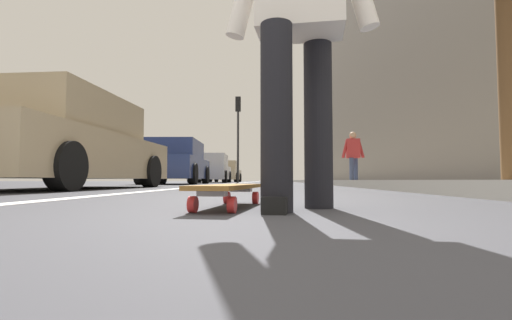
# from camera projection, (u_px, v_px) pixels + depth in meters

# --- Properties ---
(ground_plane) EXTENTS (80.00, 80.00, 0.00)m
(ground_plane) POSITION_uv_depth(u_px,v_px,m) (263.00, 185.00, 10.77)
(ground_plane) COLOR #38383D
(lane_stripe_white) EXTENTS (52.00, 0.16, 0.01)m
(lane_stripe_white) POSITION_uv_depth(u_px,v_px,m) (247.00, 182.00, 20.80)
(lane_stripe_white) COLOR silver
(lane_stripe_white) RESTS_ON ground
(sidewalk_curb) EXTENTS (52.00, 3.20, 0.14)m
(sidewalk_curb) POSITION_uv_depth(u_px,v_px,m) (333.00, 181.00, 18.59)
(sidewalk_curb) COLOR #9E9B93
(sidewalk_curb) RESTS_ON ground
(building_facade) EXTENTS (40.00, 1.20, 14.00)m
(building_facade) POSITION_uv_depth(u_px,v_px,m) (367.00, 72.00, 22.83)
(building_facade) COLOR #60584F
(building_facade) RESTS_ON ground
(skateboard) EXTENTS (0.86, 0.29, 0.11)m
(skateboard) POSITION_uv_depth(u_px,v_px,m) (229.00, 189.00, 1.81)
(skateboard) COLOR red
(skateboard) RESTS_ON ground
(skater_person) EXTENTS (0.44, 0.72, 1.64)m
(skater_person) POSITION_uv_depth(u_px,v_px,m) (299.00, 10.00, 1.69)
(skater_person) COLOR black
(skater_person) RESTS_ON ground
(parked_car_near) EXTENTS (4.37, 2.10, 1.46)m
(parked_car_near) POSITION_uv_depth(u_px,v_px,m) (65.00, 145.00, 5.70)
(parked_car_near) COLOR tan
(parked_car_near) RESTS_ON ground
(parked_car_mid) EXTENTS (4.27, 2.01, 1.49)m
(parked_car_mid) POSITION_uv_depth(u_px,v_px,m) (176.00, 163.00, 12.50)
(parked_car_mid) COLOR navy
(parked_car_mid) RESTS_ON ground
(parked_car_far) EXTENTS (4.17, 2.01, 1.47)m
(parked_car_far) POSITION_uv_depth(u_px,v_px,m) (211.00, 169.00, 18.78)
(parked_car_far) COLOR #B7B7BC
(parked_car_far) RESTS_ON ground
(parked_car_end) EXTENTS (4.19, 2.01, 1.48)m
(parked_car_end) POSITION_uv_depth(u_px,v_px,m) (226.00, 172.00, 25.74)
(parked_car_end) COLOR tan
(parked_car_end) RESTS_ON ground
(traffic_light) EXTENTS (0.33, 0.28, 4.71)m
(traffic_light) POSITION_uv_depth(u_px,v_px,m) (238.00, 124.00, 19.74)
(traffic_light) COLOR #2D2D2D
(traffic_light) RESTS_ON ground
(pedestrian_distant) EXTENTS (0.46, 0.72, 1.65)m
(pedestrian_distant) POSITION_uv_depth(u_px,v_px,m) (353.00, 154.00, 11.25)
(pedestrian_distant) COLOR #384260
(pedestrian_distant) RESTS_ON ground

